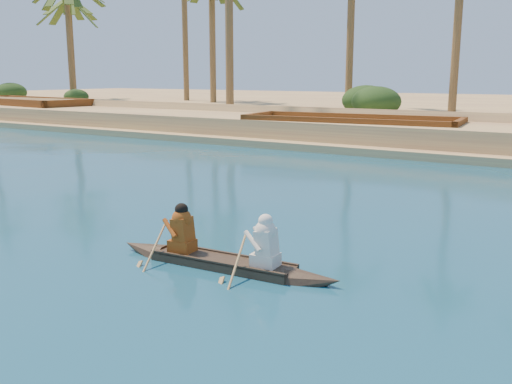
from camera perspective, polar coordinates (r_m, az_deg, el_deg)
The scene contains 3 objects.
canoe at distance 10.96m, azimuth -3.39°, elevation -6.23°, with size 4.84×0.97×1.32m.
barge_left at distance 50.29m, azimuth -22.09°, elevation 7.51°, with size 13.34×5.75×2.16m.
barge_mid at distance 30.11m, azimuth 9.43°, elevation 5.79°, with size 11.33×4.79×1.83m.
Camera 1 is at (2.73, -2.08, 3.61)m, focal length 40.00 mm.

